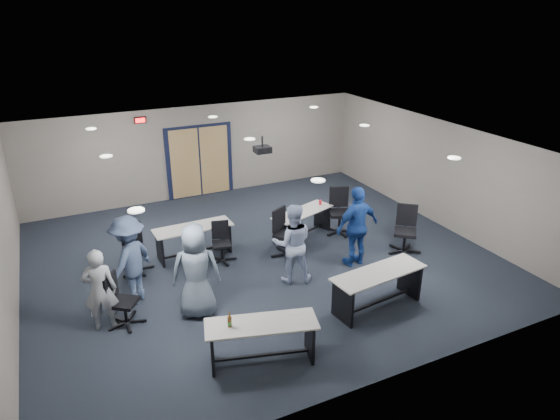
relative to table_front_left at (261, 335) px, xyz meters
name	(u,v)px	position (x,y,z in m)	size (l,w,h in m)	color
floor	(261,258)	(1.41, 3.26, -0.50)	(10.00, 10.00, 0.00)	black
back_wall	(199,152)	(1.41, 7.76, 0.85)	(10.00, 0.04, 2.70)	gray
front_wall	(384,308)	(1.41, -1.24, 0.85)	(10.00, 0.04, 2.70)	gray
left_wall	(4,248)	(-3.59, 3.26, 0.85)	(0.04, 9.00, 2.70)	gray
right_wall	(436,172)	(6.41, 3.26, 0.85)	(0.04, 9.00, 2.70)	gray
ceiling	(259,143)	(1.41, 3.26, 2.20)	(10.00, 9.00, 0.04)	white
double_door	(200,162)	(1.41, 7.72, 0.55)	(2.00, 0.07, 2.20)	black
exit_sign	(140,120)	(-0.19, 7.70, 1.95)	(0.32, 0.07, 0.18)	black
ceiling_projector	(262,149)	(1.71, 3.76, 1.90)	(0.35, 0.32, 0.37)	black
ceiling_can_lights	(254,142)	(1.41, 3.51, 2.17)	(6.24, 5.74, 0.02)	white
table_front_left	(261,335)	(0.00, 0.00, 0.00)	(1.89, 1.06, 1.00)	#BAB9B0
table_front_right	(378,283)	(2.62, 0.46, 0.02)	(1.96, 0.84, 0.77)	#BAB9B0
table_back_left	(194,236)	(0.09, 4.03, -0.01)	(1.80, 0.64, 0.72)	#BAB9B0
table_back_right	(303,219)	(2.80, 3.82, -0.03)	(1.78, 1.10, 0.80)	#BAB9B0
chair_back_a	(134,249)	(-1.27, 3.86, 0.03)	(0.67, 0.67, 1.06)	black
chair_back_b	(222,243)	(0.56, 3.49, -0.04)	(0.58, 0.58, 0.92)	black
chair_back_c	(287,233)	(2.01, 3.09, 0.06)	(0.71, 0.71, 1.13)	black
chair_back_d	(340,212)	(3.75, 3.63, 0.08)	(0.73, 0.73, 1.16)	black
chair_loose_left	(124,300)	(-1.81, 1.98, 0.00)	(0.63, 0.63, 1.00)	black
chair_loose_right	(405,230)	(4.54, 2.05, 0.06)	(0.71, 0.71, 1.12)	black
person_gray	(100,290)	(-2.17, 2.03, 0.28)	(0.57, 0.38, 1.58)	#9DA3AC
person_plaid	(196,271)	(-0.52, 1.73, 0.41)	(0.89, 0.58, 1.83)	slate
person_lightblue	(292,243)	(1.62, 2.07, 0.35)	(0.83, 0.65, 1.71)	#ADBEE5
person_navy	(357,226)	(3.20, 2.09, 0.41)	(1.07, 0.45, 1.83)	navy
person_back	(130,260)	(-1.53, 2.70, 0.39)	(1.16, 0.66, 1.79)	#3F5071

